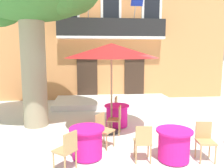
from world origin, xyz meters
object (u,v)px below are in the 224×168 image
Objects in this scene: cafe_umbrella at (111,51)px; cafe_chair_near_tree_0 at (67,149)px; cafe_chair_near_tree_1 at (103,128)px; cafe_chair_middle_1 at (205,138)px; cafe_table_near_tree at (87,142)px; cafe_chair_front_0 at (119,107)px; cafe_table_middle at (174,145)px; cafe_chair_front_1 at (117,118)px; cafe_table_front at (117,116)px; cafe_chair_middle_0 at (143,141)px.

cafe_chair_near_tree_0 is at bearing -117.54° from cafe_umbrella.
cafe_chair_near_tree_1 is 1.00× the size of cafe_chair_middle_1.
cafe_table_near_tree is 0.95× the size of cafe_chair_front_0.
cafe_chair_near_tree_1 is at bearing -107.54° from cafe_chair_front_0.
cafe_chair_middle_1 is (0.75, -0.02, 0.14)m from cafe_table_middle.
cafe_table_near_tree is 0.77m from cafe_chair_near_tree_1.
cafe_chair_near_tree_1 is 0.31× the size of cafe_umbrella.
cafe_umbrella is (-0.15, 0.14, 2.08)m from cafe_chair_front_1.
cafe_table_middle is 3.47m from cafe_chair_front_0.
cafe_chair_front_1 reaches higher than cafe_table_middle.
cafe_table_front is (-1.04, 2.62, 0.00)m from cafe_table_middle.
cafe_chair_near_tree_0 is 2.52m from cafe_chair_front_1.
cafe_chair_near_tree_0 reaches higher than cafe_table_near_tree.
cafe_umbrella reaches higher than cafe_chair_near_tree_0.
cafe_chair_middle_1 is at bearing -55.84° from cafe_table_front.
cafe_chair_front_1 reaches higher than cafe_table_near_tree.
cafe_table_near_tree and cafe_table_front have the same top height.
cafe_chair_middle_1 is at bearing -44.83° from cafe_umbrella.
cafe_chair_middle_0 reaches higher than cafe_table_middle.
cafe_chair_near_tree_0 is 3.31m from cafe_umbrella.
cafe_chair_near_tree_0 is at bearing -124.25° from cafe_chair_near_tree_1.
cafe_umbrella is at bearing 71.79° from cafe_chair_near_tree_1.
cafe_chair_front_1 is at bearing 61.56° from cafe_chair_near_tree_1.
cafe_chair_near_tree_0 is 3.96m from cafe_chair_front_0.
cafe_chair_middle_1 is 2.68m from cafe_chair_front_1.
cafe_umbrella is (0.34, 1.03, 2.08)m from cafe_chair_near_tree_1.
cafe_chair_near_tree_0 is at bearing -175.58° from cafe_chair_middle_1.
cafe_table_middle is (2.06, -0.36, 0.00)m from cafe_table_near_tree.
cafe_table_front is at bearing 70.27° from cafe_chair_near_tree_1.
cafe_table_middle is at bearing -31.01° from cafe_chair_near_tree_1.
cafe_chair_front_0 is at bearing 115.75° from cafe_chair_middle_1.
cafe_table_near_tree is 0.77m from cafe_chair_near_tree_0.
cafe_chair_front_0 is at bearing 72.46° from cafe_chair_near_tree_1.
cafe_chair_near_tree_0 reaches higher than cafe_table_front.
cafe_chair_front_1 is at bearing 135.02° from cafe_chair_middle_1.
cafe_table_near_tree is at bearing -124.70° from cafe_chair_near_tree_1.
cafe_chair_middle_0 is at bearing -87.93° from cafe_chair_front_0.
cafe_chair_front_1 is at bearing 58.90° from cafe_table_near_tree.
cafe_table_near_tree is at bearing 172.37° from cafe_chair_middle_1.
cafe_umbrella is at bearing 65.05° from cafe_table_near_tree.
cafe_table_near_tree and cafe_table_middle have the same top height.
cafe_chair_middle_0 is at bearing 8.65° from cafe_chair_near_tree_0.
cafe_umbrella reaches higher than cafe_chair_front_0.
cafe_chair_front_0 and cafe_chair_front_1 have the same top height.
cafe_chair_front_0 is 1.51m from cafe_chair_front_1.
cafe_umbrella is at bearing 135.17° from cafe_chair_middle_1.
cafe_table_near_tree is at bearing -114.23° from cafe_table_front.
cafe_umbrella reaches higher than cafe_chair_near_tree_1.
cafe_umbrella is (-1.29, 2.01, 2.22)m from cafe_table_middle.
cafe_umbrella is (-0.53, 2.02, 2.08)m from cafe_chair_middle_0.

